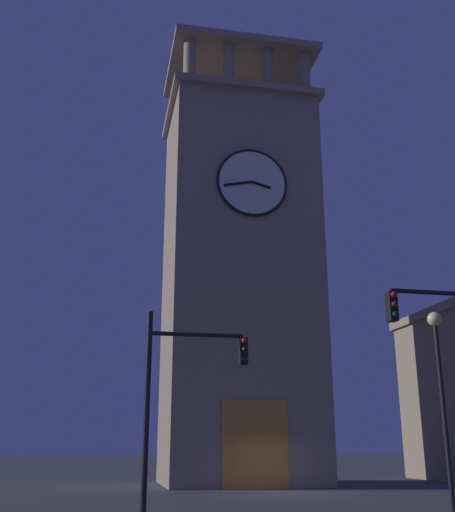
% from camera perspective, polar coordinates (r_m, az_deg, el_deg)
% --- Properties ---
extents(ground_plane, '(200.00, 200.00, 0.00)m').
position_cam_1_polar(ground_plane, '(27.86, 5.18, -21.03)').
color(ground_plane, '#424247').
extents(clocktower, '(8.59, 7.21, 27.00)m').
position_cam_1_polar(clocktower, '(34.63, 1.08, -1.72)').
color(clocktower, gray).
rests_on(clocktower, ground_plane).
extents(traffic_signal_mid, '(2.81, 0.41, 5.48)m').
position_cam_1_polar(traffic_signal_mid, '(16.98, -4.37, -11.76)').
color(traffic_signal_mid, black).
rests_on(traffic_signal_mid, ground_plane).
extents(street_lamp, '(0.44, 0.44, 5.87)m').
position_cam_1_polar(street_lamp, '(19.78, 19.06, -10.18)').
color(street_lamp, black).
rests_on(street_lamp, ground_plane).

